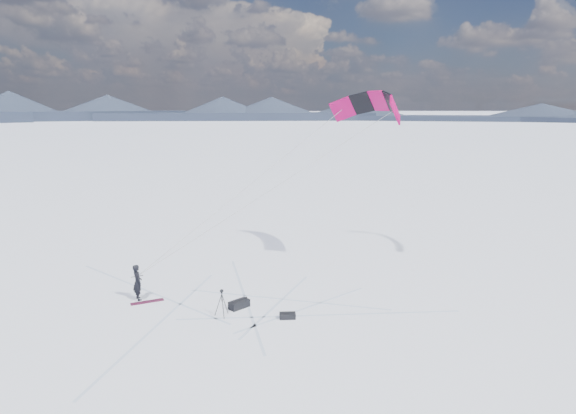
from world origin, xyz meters
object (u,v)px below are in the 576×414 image
object	(u,v)px
snowboard	(147,302)
gear_bag_b	(288,315)
snowkiter	(139,299)
gear_bag_a	(239,304)
tripod	(222,299)

from	to	relation	value
snowboard	gear_bag_b	size ratio (longest dim) A/B	2.01
snowkiter	gear_bag_b	distance (m)	7.19
gear_bag_a	gear_bag_b	size ratio (longest dim) A/B	1.39
snowboard	tripod	bearing A→B (deg)	-46.18
tripod	gear_bag_b	size ratio (longest dim) A/B	1.62
snowkiter	tripod	size ratio (longest dim) A/B	1.42
snowkiter	snowboard	world-z (taller)	snowkiter
snowkiter	snowboard	distance (m)	0.59
snowkiter	gear_bag_a	xyz separation A→B (m)	(4.30, -2.22, 0.18)
snowkiter	gear_bag_a	world-z (taller)	snowkiter
snowboard	gear_bag_a	world-z (taller)	gear_bag_a
snowboard	tripod	size ratio (longest dim) A/B	1.24
snowkiter	gear_bag_b	size ratio (longest dim) A/B	2.31
snowboard	gear_bag_a	xyz separation A→B (m)	(3.92, -1.77, 0.16)
snowkiter	gear_bag_b	xyz separation A→B (m)	(6.06, -3.86, 0.13)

